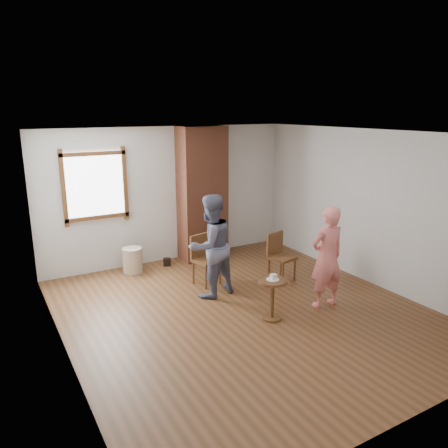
{
  "coord_description": "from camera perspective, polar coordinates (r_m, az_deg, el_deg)",
  "views": [
    {
      "loc": [
        -3.21,
        -4.98,
        2.93
      ],
      "look_at": [
        0.11,
        0.8,
        1.15
      ],
      "focal_mm": 35.0,
      "sensor_mm": 36.0,
      "label": 1
    }
  ],
  "objects": [
    {
      "name": "ground",
      "position": [
        6.61,
        2.66,
        -11.38
      ],
      "size": [
        5.5,
        5.5,
        0.0
      ],
      "primitive_type": "plane",
      "color": "brown",
      "rests_on": "ground"
    },
    {
      "name": "room_shell",
      "position": [
        6.51,
        -0.44,
        5.03
      ],
      "size": [
        5.04,
        5.52,
        2.62
      ],
      "color": "silver",
      "rests_on": "ground"
    },
    {
      "name": "brick_chimney",
      "position": [
        8.55,
        -2.86,
        3.93
      ],
      "size": [
        0.9,
        0.5,
        2.6
      ],
      "primitive_type": "cube",
      "color": "brown",
      "rests_on": "ground"
    },
    {
      "name": "stoneware_crock",
      "position": [
        8.19,
        -11.86,
        -4.63
      ],
      "size": [
        0.45,
        0.45,
        0.46
      ],
      "primitive_type": "cylinder",
      "rotation": [
        0.0,
        0.0,
        0.32
      ],
      "color": "#CAB692",
      "rests_on": "ground"
    },
    {
      "name": "dark_pot",
      "position": [
        8.46,
        -7.46,
        -4.94
      ],
      "size": [
        0.19,
        0.19,
        0.15
      ],
      "primitive_type": "cylinder",
      "rotation": [
        0.0,
        0.0,
        -0.37
      ],
      "color": "black",
      "rests_on": "ground"
    },
    {
      "name": "dining_chair_left",
      "position": [
        7.47,
        -2.66,
        -4.26
      ],
      "size": [
        0.48,
        0.48,
        0.85
      ],
      "rotation": [
        0.0,
        0.0,
        0.25
      ],
      "color": "brown",
      "rests_on": "ground"
    },
    {
      "name": "dining_chair_right",
      "position": [
        7.66,
        7.22,
        -3.91
      ],
      "size": [
        0.47,
        0.47,
        0.84
      ],
      "rotation": [
        0.0,
        0.0,
        0.22
      ],
      "color": "brown",
      "rests_on": "ground"
    },
    {
      "name": "side_table",
      "position": [
        6.27,
        6.33,
        -8.9
      ],
      "size": [
        0.4,
        0.4,
        0.6
      ],
      "color": "brown",
      "rests_on": "ground"
    },
    {
      "name": "cake_plate",
      "position": [
        6.2,
        6.39,
        -7.2
      ],
      "size": [
        0.18,
        0.18,
        0.01
      ],
      "primitive_type": "cylinder",
      "color": "white",
      "rests_on": "side_table"
    },
    {
      "name": "cake_slice",
      "position": [
        6.19,
        6.47,
        -6.89
      ],
      "size": [
        0.08,
        0.07,
        0.06
      ],
      "primitive_type": "cube",
      "color": "white",
      "rests_on": "cake_plate"
    },
    {
      "name": "man",
      "position": [
        6.86,
        -1.75,
        -2.91
      ],
      "size": [
        0.91,
        0.77,
        1.65
      ],
      "primitive_type": "imported",
      "rotation": [
        0.0,
        0.0,
        3.34
      ],
      "color": "#121533",
      "rests_on": "ground"
    },
    {
      "name": "person_pink",
      "position": [
        6.69,
        13.28,
        -4.25
      ],
      "size": [
        0.59,
        0.41,
        1.56
      ],
      "primitive_type": "imported",
      "rotation": [
        0.0,
        0.0,
        3.08
      ],
      "color": "#FF847F",
      "rests_on": "ground"
    }
  ]
}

